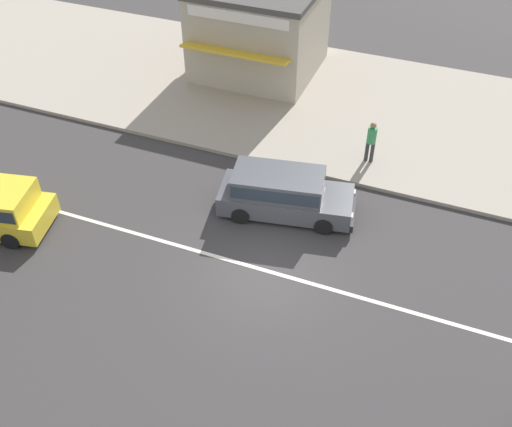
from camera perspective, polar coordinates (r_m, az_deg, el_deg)
The scene contains 6 objects.
ground_plane at distance 18.46m, azimuth 0.99°, elevation -5.48°, with size 160.00×160.00×0.00m, color #383535.
lane_centre_stripe at distance 18.46m, azimuth 0.99°, elevation -5.47°, with size 50.40×0.14×0.01m, color silver.
kerb_strip at distance 26.06m, azimuth 8.94°, elevation 9.92°, with size 68.00×10.00×0.15m, color #9E9384.
minivan_dark_grey_0 at distance 19.96m, azimuth 2.55°, elevation 2.09°, with size 4.79×2.53×1.56m.
pedestrian_mid_kerb at distance 22.32m, azimuth 10.93°, elevation 6.99°, with size 0.34×0.34×1.68m.
shopfront_corner_warung at distance 27.72m, azimuth 0.28°, elevation 17.26°, with size 5.27×5.62×3.97m.
Camera 1 is at (4.31, -11.87, 13.47)m, focal length 42.00 mm.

